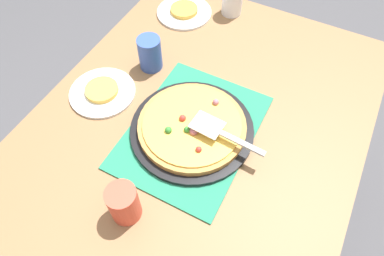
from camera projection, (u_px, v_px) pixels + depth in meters
name	position (u px, v px, depth m)	size (l,w,h in m)	color
ground_plane	(192.00, 217.00, 1.69)	(8.00, 8.00, 0.00)	#4C4C51
dining_table	(192.00, 150.00, 1.17)	(1.40, 1.00, 0.75)	olive
placemat	(192.00, 131.00, 1.07)	(0.48, 0.36, 0.01)	#237F5B
pizza_pan	(192.00, 129.00, 1.07)	(0.38, 0.38, 0.01)	black
pizza	(192.00, 126.00, 1.05)	(0.33, 0.33, 0.05)	#B78442
plate_near_left	(184.00, 12.00, 1.40)	(0.22, 0.22, 0.01)	white
plate_far_right	(102.00, 93.00, 1.16)	(0.22, 0.22, 0.01)	white
served_slice_left	(184.00, 10.00, 1.39)	(0.11, 0.11, 0.02)	gold
served_slice_right	(101.00, 90.00, 1.15)	(0.11, 0.11, 0.02)	#EAB747
cup_near	(124.00, 203.00, 0.88)	(0.08, 0.08, 0.12)	#E04C38
cup_far	(233.00, 0.00, 1.36)	(0.08, 0.08, 0.12)	white
cup_corner	(150.00, 53.00, 1.19)	(0.08, 0.08, 0.12)	#3351AD
pizza_server	(221.00, 133.00, 0.99)	(0.08, 0.23, 0.01)	silver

